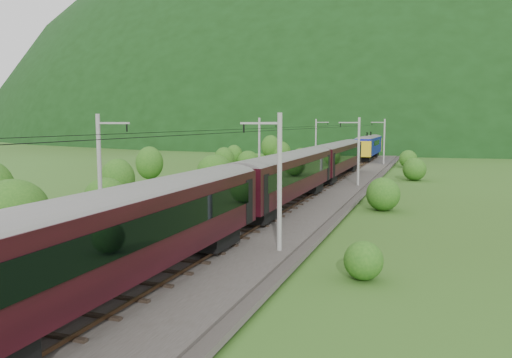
% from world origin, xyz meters
% --- Properties ---
extents(ground, '(600.00, 600.00, 0.00)m').
position_xyz_m(ground, '(0.00, 0.00, 0.00)').
color(ground, '#304C17').
rests_on(ground, ground).
extents(railbed, '(14.00, 220.00, 0.30)m').
position_xyz_m(railbed, '(0.00, 10.00, 0.15)').
color(railbed, '#38332D').
rests_on(railbed, ground).
extents(track_left, '(2.40, 220.00, 0.27)m').
position_xyz_m(track_left, '(-2.40, 10.00, 0.37)').
color(track_left, '#513622').
rests_on(track_left, railbed).
extents(track_right, '(2.40, 220.00, 0.27)m').
position_xyz_m(track_right, '(2.40, 10.00, 0.37)').
color(track_right, '#513622').
rests_on(track_right, railbed).
extents(catenary_left, '(2.54, 192.28, 8.00)m').
position_xyz_m(catenary_left, '(-6.12, 32.00, 4.50)').
color(catenary_left, gray).
rests_on(catenary_left, railbed).
extents(catenary_right, '(2.54, 192.28, 8.00)m').
position_xyz_m(catenary_right, '(6.12, 32.00, 4.50)').
color(catenary_right, gray).
rests_on(catenary_right, railbed).
extents(overhead_wires, '(4.83, 198.00, 0.03)m').
position_xyz_m(overhead_wires, '(0.00, 10.00, 7.10)').
color(overhead_wires, black).
rests_on(overhead_wires, ground).
extents(mountain_main, '(504.00, 360.00, 244.00)m').
position_xyz_m(mountain_main, '(0.00, 260.00, 0.00)').
color(mountain_main, black).
rests_on(mountain_main, ground).
extents(mountain_ridge, '(336.00, 280.00, 132.00)m').
position_xyz_m(mountain_ridge, '(-120.00, 300.00, 0.00)').
color(mountain_ridge, black).
rests_on(mountain_ridge, ground).
extents(train, '(3.18, 153.00, 5.53)m').
position_xyz_m(train, '(2.40, 2.46, 3.73)').
color(train, black).
rests_on(train, ground).
extents(hazard_post_near, '(0.15, 0.15, 1.39)m').
position_xyz_m(hazard_post_near, '(-0.02, 21.07, 1.00)').
color(hazard_post_near, red).
rests_on(hazard_post_near, railbed).
extents(hazard_post_far, '(0.16, 0.16, 1.49)m').
position_xyz_m(hazard_post_far, '(0.01, 47.08, 1.04)').
color(hazard_post_far, red).
rests_on(hazard_post_far, railbed).
extents(signal, '(0.27, 0.27, 2.40)m').
position_xyz_m(signal, '(-4.61, 43.58, 1.71)').
color(signal, black).
rests_on(signal, railbed).
extents(vegetation_left, '(11.39, 146.64, 6.99)m').
position_xyz_m(vegetation_left, '(-13.65, 15.19, 2.42)').
color(vegetation_left, '#215416').
rests_on(vegetation_left, ground).
extents(vegetation_right, '(6.74, 104.06, 2.75)m').
position_xyz_m(vegetation_right, '(11.65, 16.62, 1.28)').
color(vegetation_right, '#215416').
rests_on(vegetation_right, ground).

